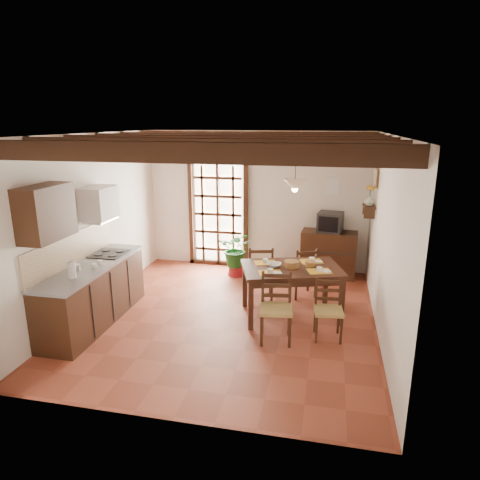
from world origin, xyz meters
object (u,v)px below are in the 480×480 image
(chair_far_left, at_px, (260,281))
(sideboard, at_px, (328,254))
(chair_near_right, at_px, (328,320))
(dining_table, at_px, (291,273))
(pendant_lamp, at_px, (295,184))
(chair_near_left, at_px, (276,320))
(potted_plant, at_px, (237,248))
(chair_far_right, at_px, (303,281))
(kitchen_counter, at_px, (93,293))
(crt_tv, at_px, (330,222))

(chair_far_left, bearing_deg, sideboard, -141.82)
(chair_near_right, bearing_deg, chair_far_left, 127.26)
(dining_table, bearing_deg, pendant_lamp, 72.68)
(chair_near_right, relative_size, sideboard, 0.80)
(chair_near_left, relative_size, sideboard, 0.91)
(chair_near_left, distance_m, chair_far_left, 1.52)
(dining_table, height_order, chair_near_right, chair_near_right)
(dining_table, distance_m, sideboard, 2.07)
(chair_far_left, distance_m, potted_plant, 1.23)
(chair_near_left, bearing_deg, pendant_lamp, 75.06)
(chair_far_left, relative_size, sideboard, 0.89)
(chair_far_right, bearing_deg, potted_plant, -55.24)
(sideboard, height_order, potted_plant, potted_plant)
(chair_near_left, bearing_deg, chair_far_left, 100.19)
(kitchen_counter, distance_m, chair_near_left, 2.78)
(sideboard, height_order, pendant_lamp, pendant_lamp)
(kitchen_counter, distance_m, sideboard, 4.46)
(dining_table, relative_size, chair_far_right, 1.91)
(chair_far_left, relative_size, pendant_lamp, 1.12)
(chair_near_right, bearing_deg, chair_near_left, -169.00)
(dining_table, relative_size, chair_near_left, 1.77)
(dining_table, bearing_deg, chair_near_left, -115.89)
(chair_near_left, relative_size, pendant_lamp, 1.14)
(chair_far_left, distance_m, chair_far_right, 0.75)
(chair_near_right, bearing_deg, sideboard, 84.51)
(chair_near_left, bearing_deg, sideboard, 69.18)
(chair_near_left, distance_m, potted_plant, 2.71)
(chair_near_right, xyz_separation_m, chair_far_left, (-1.17, 1.23, 0.03))
(chair_far_right, relative_size, sideboard, 0.84)
(pendant_lamp, bearing_deg, crt_tv, 73.57)
(pendant_lamp, bearing_deg, chair_far_left, 138.50)
(chair_near_right, distance_m, sideboard, 2.61)
(chair_far_left, xyz_separation_m, crt_tv, (1.14, 1.36, 0.80))
(dining_table, xyz_separation_m, potted_plant, (-1.23, 1.63, -0.13))
(kitchen_counter, bearing_deg, chair_near_right, 3.72)
(crt_tv, bearing_deg, chair_near_left, -93.18)
(kitchen_counter, height_order, potted_plant, potted_plant)
(kitchen_counter, relative_size, pendant_lamp, 2.66)
(chair_far_right, relative_size, crt_tv, 1.71)
(chair_far_left, height_order, pendant_lamp, pendant_lamp)
(kitchen_counter, relative_size, sideboard, 2.12)
(chair_far_left, distance_m, crt_tv, 1.94)
(chair_near_left, height_order, pendant_lamp, pendant_lamp)
(kitchen_counter, relative_size, chair_near_right, 2.65)
(chair_near_right, height_order, potted_plant, potted_plant)
(kitchen_counter, relative_size, dining_table, 1.32)
(crt_tv, bearing_deg, pendant_lamp, -96.03)
(dining_table, distance_m, chair_far_left, 0.94)
(kitchen_counter, xyz_separation_m, pendant_lamp, (2.90, 0.94, 1.60))
(dining_table, relative_size, chair_near_right, 2.01)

